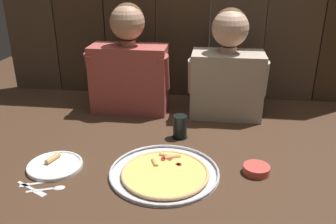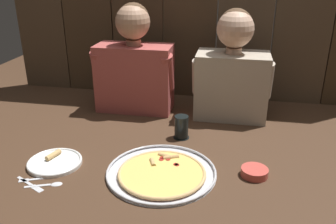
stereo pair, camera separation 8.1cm
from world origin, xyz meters
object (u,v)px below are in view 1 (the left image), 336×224
(diner_left, at_px, (129,64))
(pizza_tray, at_px, (165,172))
(dinner_plate, at_px, (55,165))
(drinking_glass, at_px, (180,127))
(dipping_bowl, at_px, (256,169))
(diner_right, at_px, (228,69))

(diner_left, bearing_deg, pizza_tray, -66.23)
(pizza_tray, relative_size, dinner_plate, 1.96)
(dinner_plate, xyz_separation_m, diner_left, (0.17, 0.65, 0.26))
(drinking_glass, xyz_separation_m, diner_left, (-0.31, 0.31, 0.21))
(pizza_tray, xyz_separation_m, drinking_glass, (0.03, 0.33, 0.04))
(pizza_tray, bearing_deg, dipping_bowl, 9.11)
(dipping_bowl, relative_size, diner_right, 0.19)
(dipping_bowl, bearing_deg, diner_left, 137.71)
(drinking_glass, relative_size, diner_right, 0.20)
(diner_left, bearing_deg, drinking_glass, -45.07)
(diner_left, bearing_deg, dinner_plate, -104.70)
(diner_left, height_order, diner_right, diner_left)
(drinking_glass, bearing_deg, pizza_tray, -94.72)
(drinking_glass, distance_m, dipping_bowl, 0.43)
(dinner_plate, height_order, diner_right, diner_right)
(drinking_glass, height_order, diner_left, diner_left)
(dinner_plate, relative_size, diner_left, 0.38)
(diner_right, bearing_deg, drinking_glass, -124.96)
(pizza_tray, height_order, drinking_glass, drinking_glass)
(dinner_plate, relative_size, drinking_glass, 2.01)
(dinner_plate, bearing_deg, diner_left, 75.30)
(pizza_tray, distance_m, diner_right, 0.73)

